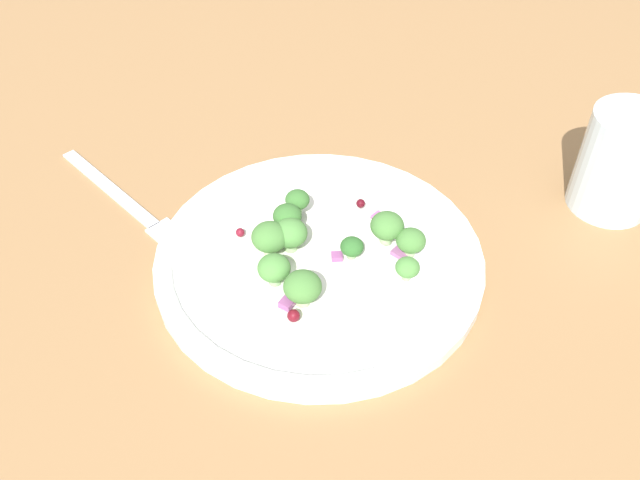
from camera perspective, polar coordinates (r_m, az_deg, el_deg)
name	(u,v)px	position (r cm, az deg, el deg)	size (l,w,h in cm)	color
ground_plane	(303,266)	(58.58, -1.48, -2.20)	(180.00, 180.00, 2.00)	olive
plate	(320,256)	(56.83, 0.00, -1.33)	(27.36, 27.36, 1.70)	white
dressing_pool	(320,252)	(56.51, 0.00, -1.02)	(15.87, 15.87, 0.20)	white
broccoli_floret_0	(272,268)	(52.92, -4.05, -2.34)	(2.61, 2.61, 2.64)	#8EB77A
broccoli_floret_1	(387,226)	(55.84, 5.65, 1.15)	(2.79, 2.79, 2.83)	#9EC684
broccoli_floret_2	(290,234)	(55.45, -2.53, 0.53)	(2.87, 2.87, 2.91)	#9EC684
broccoli_floret_3	(411,241)	(55.39, 7.63, -0.09)	(2.44, 2.44, 2.47)	#ADD18E
broccoli_floret_4	(270,238)	(55.08, -4.23, 0.20)	(3.00, 3.00, 3.04)	#ADD18E
broccoli_floret_5	(303,287)	(51.32, -1.47, -3.98)	(2.94, 2.94, 2.98)	#ADD18E
broccoli_floret_6	(287,216)	(56.75, -2.76, 2.00)	(2.43, 2.43, 2.46)	#ADD18E
broccoli_floret_7	(407,268)	(53.14, 7.33, -2.36)	(1.93, 1.93, 1.96)	#8EB77A
broccoli_floret_8	(352,247)	(55.23, 2.69, -0.59)	(1.93, 1.93, 1.96)	#8EB77A
broccoli_floret_9	(297,200)	(58.51, -1.91, 3.36)	(2.11, 2.11, 2.14)	#8EB77A
cranberry_0	(288,211)	(59.79, -2.69, 2.46)	(0.88, 0.88, 0.88)	maroon
cranberry_1	(361,203)	(59.84, 3.43, 3.08)	(0.79, 0.79, 0.79)	#4C0A14
cranberry_2	(240,232)	(57.81, -6.71, 0.63)	(0.76, 0.76, 0.76)	maroon
cranberry_3	(294,316)	(50.89, -2.23, -6.36)	(0.98, 0.98, 0.98)	maroon
onion_bit_0	(401,253)	(56.32, 6.79, -1.10)	(1.08, 1.39, 0.40)	#A35B93
onion_bit_1	(380,218)	(59.47, 5.06, 1.84)	(1.06, 1.36, 0.42)	#A35B93
onion_bit_2	(338,255)	(55.82, 1.52, -1.24)	(0.91, 0.80, 0.52)	#934C84
onion_bit_3	(287,303)	(52.00, -2.81, -5.33)	(0.98, 0.99, 0.55)	#934C84
fork	(128,200)	(65.40, -15.81, 3.25)	(18.17, 7.77, 0.50)	silver
water_glass	(621,162)	(65.51, 23.91, 5.99)	(7.23, 7.23, 9.53)	silver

